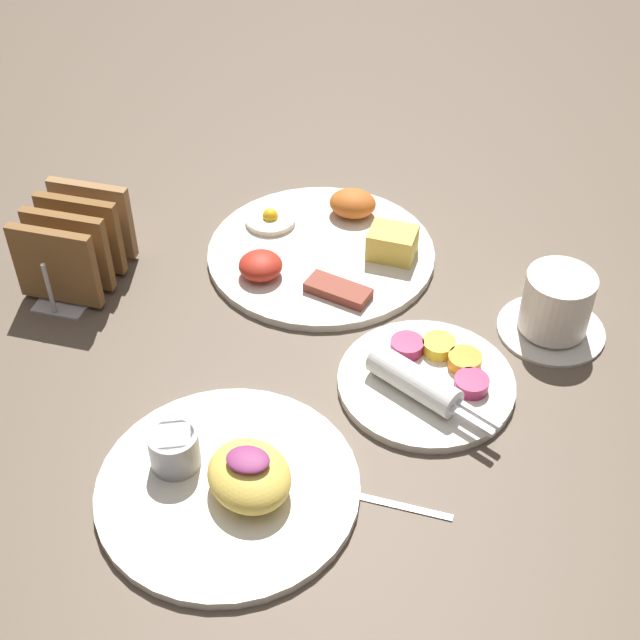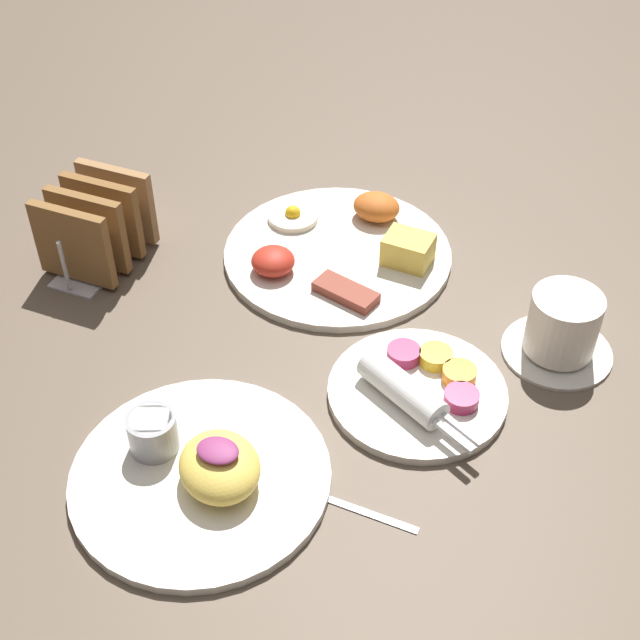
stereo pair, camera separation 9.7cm
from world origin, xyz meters
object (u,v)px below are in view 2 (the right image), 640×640
Objects in this scene: toast_rack at (97,226)px; plate_breakfast at (341,249)px; plate_condiments at (418,389)px; plate_foreground at (200,469)px; coffee_cup at (562,328)px.

plate_breakfast is at bearing 23.34° from toast_rack.
plate_condiments is at bearing -9.88° from toast_rack.
plate_foreground is 0.41m from coffee_cup.
plate_breakfast is at bearing 129.96° from plate_condiments.
toast_rack is (-0.27, -0.12, 0.04)m from plate_breakfast.
toast_rack is at bearing -156.66° from plate_breakfast.
plate_condiments is 0.17m from coffee_cup.
coffee_cup reaches higher than plate_foreground.
coffee_cup is at bearing 47.46° from plate_foreground.
plate_breakfast is at bearing 165.96° from coffee_cup.
toast_rack is 1.23× the size of coffee_cup.
coffee_cup reaches higher than plate_breakfast.
plate_foreground is 2.06× the size of coffee_cup.
plate_breakfast reaches higher than plate_condiments.
plate_breakfast is 0.37m from plate_foreground.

